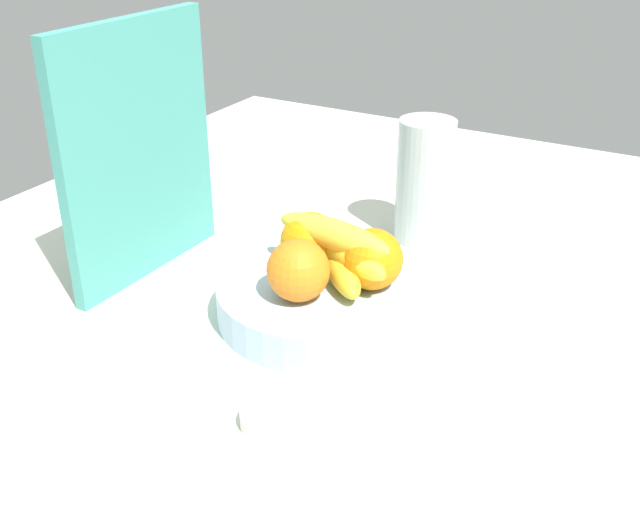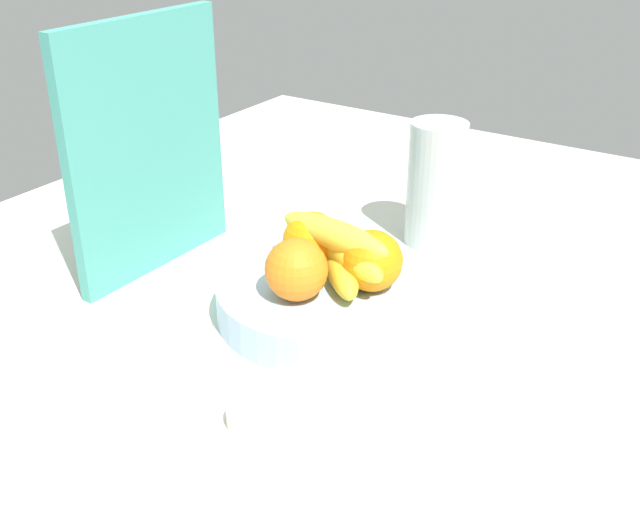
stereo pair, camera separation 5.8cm
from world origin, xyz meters
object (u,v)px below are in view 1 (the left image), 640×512
banana_bunch (340,250)px  jar_lid (271,418)px  cutting_board (139,153)px  orange_front_left (298,270)px  orange_front_right (372,259)px  fruit_bowl (320,300)px  thermos_tumbler (424,181)px  orange_center (310,241)px

banana_bunch → jar_lid: size_ratio=2.81×
banana_bunch → cutting_board: bearing=95.6°
jar_lid → banana_bunch: bearing=11.3°
orange_front_left → orange_front_right: 9.74cm
fruit_bowl → orange_front_right: orange_front_right is taller
banana_bunch → thermos_tumbler: size_ratio=0.95×
orange_center → thermos_tumbler: 26.05cm
orange_front_left → cutting_board: 29.59cm
orange_center → cutting_board: cutting_board is taller
cutting_board → orange_front_right: bearing=-83.6°
cutting_board → jar_lid: cutting_board is taller
orange_front_right → cutting_board: (-3.19, 34.43, 9.17)cm
orange_front_left → jar_lid: orange_front_left is taller
orange_front_left → jar_lid: bearing=-158.3°
orange_center → cutting_board: bearing=98.5°
fruit_bowl → orange_front_left: bearing=174.2°
orange_front_left → orange_center: same height
cutting_board → thermos_tumbler: (29.14, -30.71, -8.27)cm
orange_front_right → jar_lid: size_ratio=1.20×
thermos_tumbler → orange_front_right: bearing=-171.8°
jar_lid → cutting_board: bearing=58.5°
orange_front_left → banana_bunch: banana_bunch is taller
orange_front_left → orange_center: 8.22cm
fruit_bowl → banana_bunch: banana_bunch is taller
orange_front_right → orange_center: size_ratio=1.00×
fruit_bowl → banana_bunch: 7.21cm
orange_center → thermos_tumbler: thermos_tumbler is taller
banana_bunch → thermos_tumbler: thermos_tumbler is taller
banana_bunch → orange_front_right: bearing=-86.9°
banana_bunch → thermos_tumbler: (26.20, -0.81, 0.65)cm
thermos_tumbler → orange_front_left: bearing=175.1°
orange_front_right → jar_lid: orange_front_right is taller
cutting_board → jar_lid: size_ratio=5.45×
banana_bunch → jar_lid: banana_bunch is taller
fruit_bowl → cutting_board: bearing=91.2°
fruit_bowl → thermos_tumbler: size_ratio=1.39×
fruit_bowl → orange_front_right: size_ratio=3.42×
banana_bunch → jar_lid: bearing=-168.7°
orange_center → cutting_board: (-3.74, 25.01, 9.17)cm
orange_front_right → jar_lid: bearing=-179.3°
orange_front_left → cutting_board: cutting_board is taller
orange_front_left → thermos_tumbler: 33.26cm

